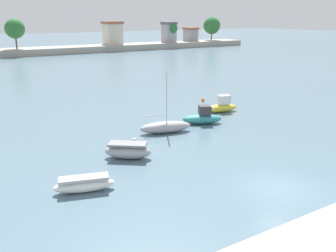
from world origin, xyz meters
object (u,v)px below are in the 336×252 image
moored_boat_1 (128,151)px  mooring_buoy_0 (203,100)px  moored_boat_3 (203,117)px  mooring_buoy_1 (134,140)px  moored_boat_4 (221,106)px  moored_boat_0 (84,185)px  moored_boat_2 (165,127)px

moored_boat_1 → mooring_buoy_0: size_ratio=8.59×
moored_boat_3 → mooring_buoy_1: size_ratio=12.05×
moored_boat_3 → moored_boat_4: bearing=55.1°
moored_boat_1 → moored_boat_4: moored_boat_4 is taller
moored_boat_3 → moored_boat_4: size_ratio=1.01×
moored_boat_4 → mooring_buoy_0: (1.35, 4.93, -0.38)m
moored_boat_3 → moored_boat_1: bearing=-131.1°
moored_boat_0 → mooring_buoy_1: (6.21, 6.16, -0.26)m
moored_boat_0 → mooring_buoy_0: bearing=54.0°
moored_boat_1 → moored_boat_2: size_ratio=0.64×
moored_boat_2 → moored_boat_4: 8.96m
moored_boat_4 → moored_boat_3: bearing=-140.1°
moored_boat_1 → moored_boat_3: (9.51, 4.17, 0.04)m
moored_boat_0 → moored_boat_4: moored_boat_4 is taller
moored_boat_3 → mooring_buoy_1: (-7.58, -1.28, -0.42)m
moored_boat_0 → moored_boat_2: 11.75m
moored_boat_2 → moored_boat_3: bearing=21.8°
moored_boat_1 → moored_boat_2: 6.37m
moored_boat_0 → moored_boat_3: size_ratio=0.93×
moored_boat_2 → mooring_buoy_0: size_ratio=13.33×
mooring_buoy_1 → moored_boat_2: bearing=12.7°
moored_boat_1 → mooring_buoy_0: 18.95m
moored_boat_1 → moored_boat_3: 10.38m
moored_boat_1 → moored_boat_4: (13.70, 6.57, 0.04)m
moored_boat_0 → moored_boat_2: (9.51, 6.90, 0.09)m
moored_boat_3 → mooring_buoy_0: (5.54, 7.34, -0.38)m
moored_boat_3 → mooring_buoy_0: moored_boat_3 is taller
moored_boat_0 → mooring_buoy_0: size_ratio=9.04×
moored_boat_2 → moored_boat_4: size_ratio=1.38×
moored_boat_0 → moored_boat_1: 5.39m
moored_boat_1 → moored_boat_0: bearing=-105.3°
moored_boat_3 → moored_boat_0: bearing=-126.4°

